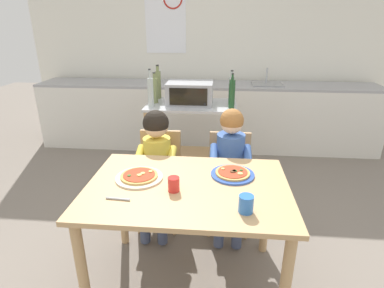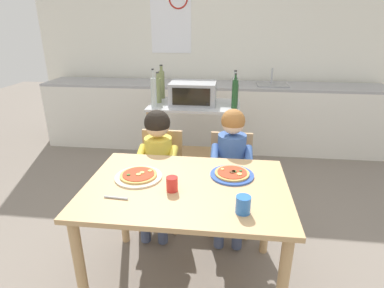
{
  "view_description": "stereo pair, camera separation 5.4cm",
  "coord_description": "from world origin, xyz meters",
  "px_view_note": "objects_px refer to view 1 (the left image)",
  "views": [
    {
      "loc": [
        0.17,
        -1.64,
        1.68
      ],
      "look_at": [
        0.0,
        0.3,
        0.9
      ],
      "focal_mm": 29.12,
      "sensor_mm": 36.0,
      "label": 1
    },
    {
      "loc": [
        0.23,
        -1.64,
        1.68
      ],
      "look_at": [
        0.0,
        0.3,
        0.9
      ],
      "focal_mm": 29.12,
      "sensor_mm": 36.0,
      "label": 2
    }
  ],
  "objects_px": {
    "bottle_clear_vinegar": "(158,84)",
    "pizza_plate_blue_rimmed": "(233,174)",
    "dining_table": "(188,201)",
    "bottle_brown_beer": "(151,92)",
    "drinking_cup_blue": "(246,204)",
    "toaster_oven": "(190,93)",
    "bottle_squat_spirits": "(155,90)",
    "bottle_tall_green_wine": "(231,88)",
    "dining_chair_right": "(229,175)",
    "dining_chair_left": "(160,172)",
    "drinking_cup_red": "(174,184)",
    "bottle_slim_sauce": "(232,94)",
    "child_in_blue_striped_shirt": "(230,160)",
    "kitchen_island_cart": "(192,132)",
    "bottle_dark_olive_oil": "(232,94)",
    "serving_spoon": "(118,199)",
    "pizza_plate_cream": "(139,177)",
    "child_in_yellow_shirt": "(156,157)"
  },
  "relations": [
    {
      "from": "bottle_clear_vinegar",
      "to": "bottle_tall_green_wine",
      "type": "relative_size",
      "value": 1.1
    },
    {
      "from": "bottle_dark_olive_oil",
      "to": "serving_spoon",
      "type": "relative_size",
      "value": 2.39
    },
    {
      "from": "pizza_plate_cream",
      "to": "serving_spoon",
      "type": "bearing_deg",
      "value": -102.23
    },
    {
      "from": "dining_table",
      "to": "kitchen_island_cart",
      "type": "bearing_deg",
      "value": 94.24
    },
    {
      "from": "dining_chair_right",
      "to": "child_in_blue_striped_shirt",
      "type": "distance_m",
      "value": 0.22
    },
    {
      "from": "child_in_blue_striped_shirt",
      "to": "child_in_yellow_shirt",
      "type": "bearing_deg",
      "value": -179.87
    },
    {
      "from": "bottle_dark_olive_oil",
      "to": "bottle_tall_green_wine",
      "type": "bearing_deg",
      "value": 89.55
    },
    {
      "from": "toaster_oven",
      "to": "pizza_plate_blue_rimmed",
      "type": "xyz_separation_m",
      "value": [
        0.4,
        -1.29,
        -0.23
      ]
    },
    {
      "from": "bottle_clear_vinegar",
      "to": "child_in_yellow_shirt",
      "type": "xyz_separation_m",
      "value": [
        0.18,
        -1.08,
        -0.37
      ]
    },
    {
      "from": "bottle_slim_sauce",
      "to": "dining_chair_right",
      "type": "bearing_deg",
      "value": -91.62
    },
    {
      "from": "kitchen_island_cart",
      "to": "bottle_brown_beer",
      "type": "xyz_separation_m",
      "value": [
        -0.39,
        -0.15,
        0.45
      ]
    },
    {
      "from": "drinking_cup_red",
      "to": "toaster_oven",
      "type": "bearing_deg",
      "value": 91.91
    },
    {
      "from": "pizza_plate_blue_rimmed",
      "to": "drinking_cup_red",
      "type": "relative_size",
      "value": 3.2
    },
    {
      "from": "bottle_clear_vinegar",
      "to": "kitchen_island_cart",
      "type": "bearing_deg",
      "value": -29.42
    },
    {
      "from": "bottle_slim_sauce",
      "to": "drinking_cup_red",
      "type": "bearing_deg",
      "value": -103.74
    },
    {
      "from": "drinking_cup_red",
      "to": "kitchen_island_cart",
      "type": "bearing_deg",
      "value": 91.27
    },
    {
      "from": "bottle_slim_sauce",
      "to": "child_in_blue_striped_shirt",
      "type": "distance_m",
      "value": 0.92
    },
    {
      "from": "dining_table",
      "to": "dining_chair_right",
      "type": "bearing_deg",
      "value": 68.49
    },
    {
      "from": "dining_chair_left",
      "to": "drinking_cup_red",
      "type": "bearing_deg",
      "value": -72.61
    },
    {
      "from": "kitchen_island_cart",
      "to": "bottle_clear_vinegar",
      "type": "relative_size",
      "value": 2.55
    },
    {
      "from": "bottle_squat_spirits",
      "to": "kitchen_island_cart",
      "type": "bearing_deg",
      "value": -2.42
    },
    {
      "from": "kitchen_island_cart",
      "to": "bottle_slim_sauce",
      "type": "height_order",
      "value": "bottle_slim_sauce"
    },
    {
      "from": "dining_table",
      "to": "bottle_brown_beer",
      "type": "bearing_deg",
      "value": 110.88
    },
    {
      "from": "bottle_clear_vinegar",
      "to": "drinking_cup_red",
      "type": "relative_size",
      "value": 4.09
    },
    {
      "from": "dining_chair_left",
      "to": "child_in_blue_striped_shirt",
      "type": "height_order",
      "value": "child_in_blue_striped_shirt"
    },
    {
      "from": "bottle_tall_green_wine",
      "to": "dining_chair_right",
      "type": "height_order",
      "value": "bottle_tall_green_wine"
    },
    {
      "from": "bottle_brown_beer",
      "to": "drinking_cup_blue",
      "type": "height_order",
      "value": "bottle_brown_beer"
    },
    {
      "from": "bottle_squat_spirits",
      "to": "bottle_clear_vinegar",
      "type": "distance_m",
      "value": 0.2
    },
    {
      "from": "dining_chair_left",
      "to": "dining_table",
      "type": "bearing_deg",
      "value": -65.71
    },
    {
      "from": "dining_chair_right",
      "to": "bottle_slim_sauce",
      "type": "bearing_deg",
      "value": 88.38
    },
    {
      "from": "bottle_dark_olive_oil",
      "to": "child_in_blue_striped_shirt",
      "type": "height_order",
      "value": "bottle_dark_olive_oil"
    },
    {
      "from": "child_in_blue_striped_shirt",
      "to": "drinking_cup_blue",
      "type": "distance_m",
      "value": 0.84
    },
    {
      "from": "kitchen_island_cart",
      "to": "bottle_brown_beer",
      "type": "relative_size",
      "value": 2.47
    },
    {
      "from": "kitchen_island_cart",
      "to": "child_in_blue_striped_shirt",
      "type": "height_order",
      "value": "child_in_blue_striped_shirt"
    },
    {
      "from": "dining_chair_left",
      "to": "child_in_blue_striped_shirt",
      "type": "distance_m",
      "value": 0.63
    },
    {
      "from": "bottle_clear_vinegar",
      "to": "dining_table",
      "type": "height_order",
      "value": "bottle_clear_vinegar"
    },
    {
      "from": "bottle_squat_spirits",
      "to": "drinking_cup_red",
      "type": "distance_m",
      "value": 1.6
    },
    {
      "from": "bottle_slim_sauce",
      "to": "bottle_squat_spirits",
      "type": "bearing_deg",
      "value": 178.54
    },
    {
      "from": "bottle_clear_vinegar",
      "to": "pizza_plate_blue_rimmed",
      "type": "distance_m",
      "value": 1.7
    },
    {
      "from": "toaster_oven",
      "to": "kitchen_island_cart",
      "type": "bearing_deg",
      "value": -38.84
    },
    {
      "from": "bottle_squat_spirits",
      "to": "serving_spoon",
      "type": "relative_size",
      "value": 2.23
    },
    {
      "from": "bottle_brown_beer",
      "to": "dining_table",
      "type": "bearing_deg",
      "value": -69.12
    },
    {
      "from": "dining_chair_left",
      "to": "serving_spoon",
      "type": "bearing_deg",
      "value": -93.6
    },
    {
      "from": "bottle_tall_green_wine",
      "to": "pizza_plate_blue_rimmed",
      "type": "relative_size",
      "value": 1.16
    },
    {
      "from": "bottle_tall_green_wine",
      "to": "dining_table",
      "type": "xyz_separation_m",
      "value": [
        -0.29,
        -1.58,
        -0.38
      ]
    },
    {
      "from": "dining_table",
      "to": "toaster_oven",
      "type": "bearing_deg",
      "value": 94.87
    },
    {
      "from": "bottle_clear_vinegar",
      "to": "child_in_blue_striped_shirt",
      "type": "xyz_separation_m",
      "value": [
        0.76,
        -1.08,
        -0.38
      ]
    },
    {
      "from": "dining_table",
      "to": "pizza_plate_blue_rimmed",
      "type": "relative_size",
      "value": 4.38
    },
    {
      "from": "kitchen_island_cart",
      "to": "pizza_plate_blue_rimmed",
      "type": "bearing_deg",
      "value": -73.42
    },
    {
      "from": "bottle_squat_spirits",
      "to": "bottle_slim_sauce",
      "type": "bearing_deg",
      "value": -1.46
    }
  ]
}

